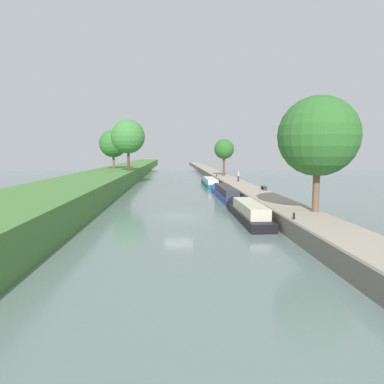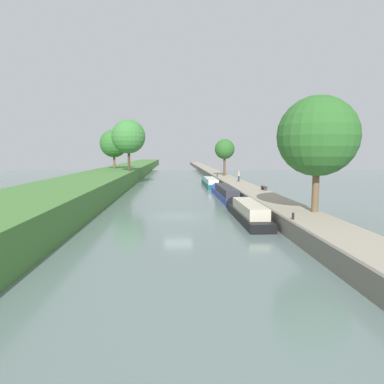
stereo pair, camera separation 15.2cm
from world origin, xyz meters
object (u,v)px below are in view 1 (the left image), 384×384
narrowboat_black (247,211)px  narrowboat_blue (225,193)px  person_walking (238,176)px  mooring_bollard_far (217,176)px  mooring_bollard_near (294,216)px  park_bench (264,187)px  narrowboat_teal (210,182)px

narrowboat_black → narrowboat_blue: bearing=89.4°
person_walking → mooring_bollard_far: (-2.04, 10.54, -0.65)m
person_walking → narrowboat_blue: bearing=-109.4°
narrowboat_blue → mooring_bollard_near: (1.69, -20.01, 0.74)m
park_bench → narrowboat_blue: bearing=157.9°
park_bench → narrowboat_black: bearing=-111.1°
park_bench → narrowboat_teal: bearing=105.1°
narrowboat_black → narrowboat_teal: 29.35m
narrowboat_blue → mooring_bollard_far: 21.20m
narrowboat_teal → narrowboat_black: bearing=-89.8°
mooring_bollard_near → park_bench: park_bench is taller
narrowboat_black → person_walking: 24.71m
person_walking → mooring_bollard_near: bearing=-93.8°
narrowboat_teal → person_walking: person_walking is taller
mooring_bollard_near → mooring_bollard_far: bearing=90.0°
narrowboat_black → park_bench: 12.86m
narrowboat_black → narrowboat_teal: narrowboat_black is taller
person_walking → park_bench: size_ratio=1.11×
narrowboat_black → mooring_bollard_far: (1.83, 34.91, 0.74)m
mooring_bollard_far → narrowboat_black: bearing=-93.0°
person_walking → park_bench: (0.74, -12.40, -0.53)m
person_walking → mooring_bollard_near: size_ratio=3.69×
narrowboat_black → narrowboat_blue: narrowboat_black is taller
narrowboat_blue → person_walking: person_walking is taller
narrowboat_black → mooring_bollard_near: size_ratio=25.37×
narrowboat_black → narrowboat_blue: (0.14, 13.79, 0.00)m
narrowboat_blue → mooring_bollard_far: bearing=85.4°
narrowboat_blue → mooring_bollard_near: bearing=-85.2°
narrowboat_blue → person_walking: bearing=70.6°
narrowboat_blue → mooring_bollard_far: mooring_bollard_far is taller
narrowboat_teal → mooring_bollard_far: bearing=71.0°
narrowboat_teal → park_bench: bearing=-74.9°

